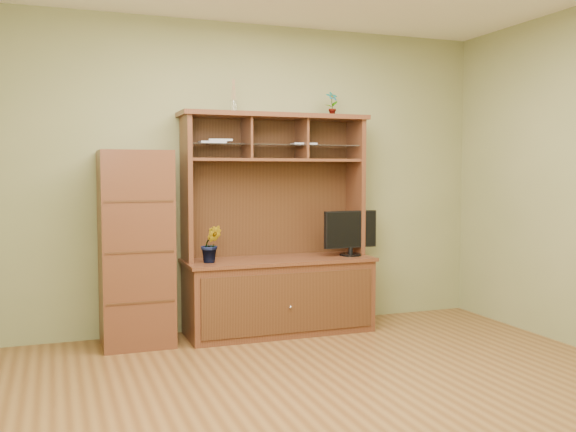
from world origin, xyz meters
TOP-DOWN VIEW (x-y plane):
  - room at (0.00, 0.00)m, footprint 4.54×4.04m
  - media_hutch at (0.18, 1.73)m, footprint 1.66×0.61m
  - monitor at (0.84, 1.65)m, footprint 0.51×0.19m
  - orchid_plant at (-0.43, 1.65)m, footprint 0.19×0.16m
  - top_plant at (0.72, 1.80)m, footprint 0.12×0.09m
  - reed_diffuser at (-0.19, 1.80)m, footprint 0.06×0.06m
  - magazines at (-0.09, 1.81)m, footprint 1.05×0.19m
  - side_cabinet at (-1.03, 1.73)m, footprint 0.56×0.51m

SIDE VIEW (x-z plane):
  - media_hutch at x=0.18m, z-range -0.43..1.47m
  - side_cabinet at x=-1.03m, z-range 0.00..1.57m
  - orchid_plant at x=-0.43m, z-range 0.65..0.96m
  - monitor at x=0.84m, z-range 0.66..1.06m
  - room at x=0.00m, z-range -0.02..2.72m
  - magazines at x=-0.09m, z-range 1.63..1.67m
  - top_plant at x=0.72m, z-range 1.90..2.12m
  - reed_diffuser at x=-0.19m, z-range 1.87..2.15m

